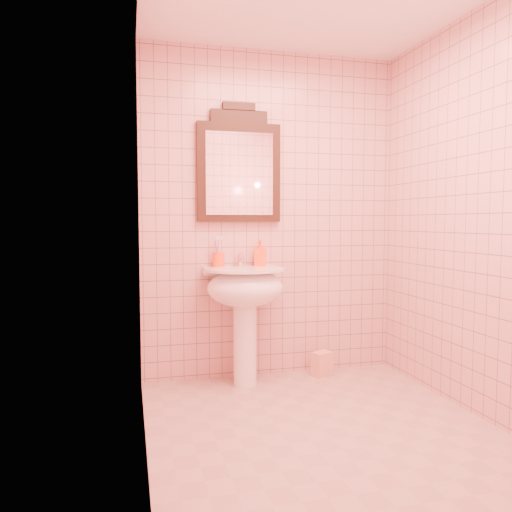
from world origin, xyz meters
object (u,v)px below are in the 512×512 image
object	(u,v)px
towel	(322,364)
mirror	(239,167)
pedestal_sink	(245,296)
toothbrush_cup	(218,259)
soap_dispenser	(260,253)

from	to	relation	value
towel	mirror	bearing A→B (deg)	168.05
pedestal_sink	mirror	size ratio (longest dim) A/B	0.97
toothbrush_cup	soap_dispenser	bearing A→B (deg)	-1.97
pedestal_sink	towel	xyz separation A→B (m)	(0.63, 0.07, -0.57)
toothbrush_cup	towel	bearing A→B (deg)	-6.23
mirror	toothbrush_cup	world-z (taller)	mirror
toothbrush_cup	mirror	bearing A→B (deg)	15.34
pedestal_sink	mirror	xyz separation A→B (m)	(0.00, 0.20, 0.95)
towel	soap_dispenser	bearing A→B (deg)	170.98
mirror	toothbrush_cup	size ratio (longest dim) A/B	4.35
toothbrush_cup	soap_dispenser	size ratio (longest dim) A/B	1.03
toothbrush_cup	soap_dispenser	world-z (taller)	toothbrush_cup
soap_dispenser	towel	bearing A→B (deg)	3.31
soap_dispenser	mirror	bearing A→B (deg)	171.50
mirror	soap_dispenser	xyz separation A→B (m)	(0.15, -0.06, -0.65)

